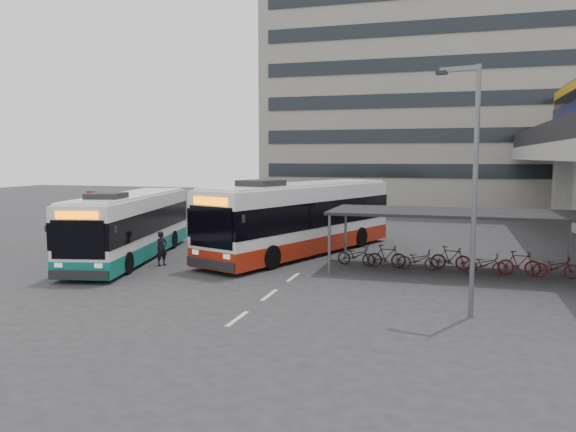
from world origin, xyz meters
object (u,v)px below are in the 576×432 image
(pedestrian, at_px, (162,249))
(bus_main, at_px, (302,219))
(bus_teal, at_px, (131,226))
(lamp_post, at_px, (472,176))

(pedestrian, bearing_deg, bus_main, -22.03)
(bus_main, height_order, pedestrian, bus_main)
(bus_main, bearing_deg, bus_teal, -133.64)
(bus_main, distance_m, pedestrian, 7.04)
(bus_main, xyz_separation_m, pedestrian, (-5.12, -4.72, -0.99))
(bus_teal, height_order, lamp_post, lamp_post)
(pedestrian, bearing_deg, lamp_post, -84.40)
(lamp_post, bearing_deg, pedestrian, 173.36)
(bus_teal, distance_m, lamp_post, 16.32)
(pedestrian, height_order, lamp_post, lamp_post)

